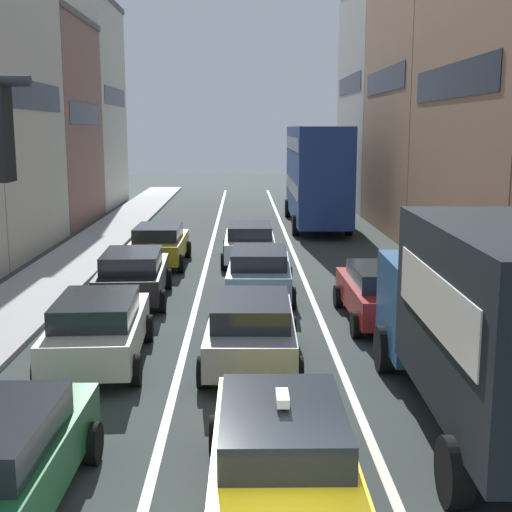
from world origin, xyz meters
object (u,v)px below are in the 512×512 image
object	(u,v)px
taxi_centre_lane_front	(281,451)
sedan_left_lane_fourth	(159,244)
sedan_right_lane_behind_truck	(382,292)
wagon_left_lane_second	(98,328)
sedan_left_lane_third	(133,274)
sedan_centre_lane_second	(251,328)
hatchback_centre_lane_third	(259,271)
removalist_box_truck	(493,318)
bus_mid_queue_primary	(316,171)
coupe_centre_lane_fourth	(250,242)

from	to	relation	value
taxi_centre_lane_front	sedan_left_lane_fourth	distance (m)	17.27
sedan_right_lane_behind_truck	wagon_left_lane_second	bearing A→B (deg)	114.45
sedan_left_lane_third	sedan_right_lane_behind_truck	xyz separation A→B (m)	(6.84, -2.37, 0.00)
sedan_centre_lane_second	hatchback_centre_lane_third	world-z (taller)	same
removalist_box_truck	sedan_centre_lane_second	bearing A→B (deg)	49.40
wagon_left_lane_second	sedan_left_lane_fourth	distance (m)	11.00
sedan_right_lane_behind_truck	removalist_box_truck	bearing A→B (deg)	-177.14
removalist_box_truck	sedan_left_lane_fourth	size ratio (longest dim) A/B	1.80
hatchback_centre_lane_third	sedan_right_lane_behind_truck	world-z (taller)	same
bus_mid_queue_primary	taxi_centre_lane_front	bearing A→B (deg)	173.77
sedan_right_lane_behind_truck	sedan_left_lane_fourth	bearing A→B (deg)	39.85
hatchback_centre_lane_third	bus_mid_queue_primary	world-z (taller)	bus_mid_queue_primary
hatchback_centre_lane_third	sedan_left_lane_third	size ratio (longest dim) A/B	1.00
wagon_left_lane_second	sedan_left_lane_fourth	world-z (taller)	same
sedan_left_lane_fourth	sedan_right_lane_behind_truck	bearing A→B (deg)	-138.81
taxi_centre_lane_front	hatchback_centre_lane_third	xyz separation A→B (m)	(-0.00, 11.77, -0.00)
sedan_centre_lane_second	sedan_right_lane_behind_truck	size ratio (longest dim) A/B	1.01
hatchback_centre_lane_third	sedan_left_lane_fourth	world-z (taller)	same
taxi_centre_lane_front	sedan_centre_lane_second	distance (m)	5.79
coupe_centre_lane_fourth	taxi_centre_lane_front	bearing A→B (deg)	-178.96
removalist_box_truck	sedan_left_lane_third	world-z (taller)	removalist_box_truck
taxi_centre_lane_front	wagon_left_lane_second	bearing A→B (deg)	31.78
removalist_box_truck	taxi_centre_lane_front	distance (m)	4.39
sedan_centre_lane_second	coupe_centre_lane_fourth	world-z (taller)	same
coupe_centre_lane_fourth	bus_mid_queue_primary	size ratio (longest dim) A/B	0.41
sedan_left_lane_fourth	bus_mid_queue_primary	world-z (taller)	bus_mid_queue_primary
sedan_centre_lane_second	sedan_right_lane_behind_truck	xyz separation A→B (m)	(3.46, 3.28, 0.00)
hatchback_centre_lane_third	wagon_left_lane_second	bearing A→B (deg)	150.53
sedan_centre_lane_second	sedan_right_lane_behind_truck	world-z (taller)	same
taxi_centre_lane_front	hatchback_centre_lane_third	distance (m)	11.77
sedan_centre_lane_second	sedan_right_lane_behind_truck	distance (m)	4.77
sedan_left_lane_third	coupe_centre_lane_fourth	world-z (taller)	same
removalist_box_truck	sedan_left_lane_fourth	bearing A→B (deg)	27.38
sedan_left_lane_fourth	bus_mid_queue_primary	distance (m)	12.49
removalist_box_truck	coupe_centre_lane_fourth	size ratio (longest dim) A/B	1.80
removalist_box_truck	bus_mid_queue_primary	distance (m)	24.87
hatchback_centre_lane_third	bus_mid_queue_primary	distance (m)	15.85
bus_mid_queue_primary	sedan_left_lane_third	bearing A→B (deg)	156.70
sedan_centre_lane_second	hatchback_centre_lane_third	size ratio (longest dim) A/B	1.00
hatchback_centre_lane_third	coupe_centre_lane_fourth	xyz separation A→B (m)	(-0.23, 5.44, 0.00)
wagon_left_lane_second	sedan_right_lane_behind_truck	xyz separation A→B (m)	(6.73, 3.16, 0.00)
taxi_centre_lane_front	hatchback_centre_lane_third	world-z (taller)	taxi_centre_lane_front
wagon_left_lane_second	sedan_left_lane_fourth	size ratio (longest dim) A/B	1.01
removalist_box_truck	sedan_centre_lane_second	distance (m)	5.35
removalist_box_truck	sedan_centre_lane_second	world-z (taller)	removalist_box_truck
sedan_left_lane_fourth	sedan_right_lane_behind_truck	distance (m)	10.31
sedan_left_lane_third	coupe_centre_lane_fourth	bearing A→B (deg)	-33.45
coupe_centre_lane_fourth	hatchback_centre_lane_third	bearing A→B (deg)	-177.32
coupe_centre_lane_fourth	bus_mid_queue_primary	distance (m)	10.73
coupe_centre_lane_fourth	bus_mid_queue_primary	xyz separation A→B (m)	(3.52, 9.93, 2.03)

